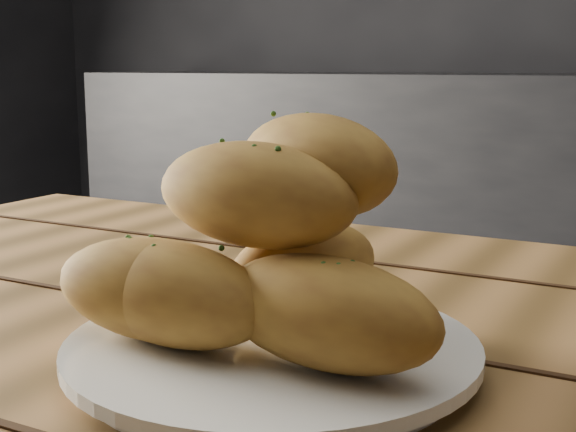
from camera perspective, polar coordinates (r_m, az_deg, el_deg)
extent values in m
cube|color=black|center=(2.61, 14.45, -0.19)|extent=(2.80, 0.60, 0.90)
cylinder|color=white|center=(0.49, -1.14, -10.13)|extent=(0.22, 0.22, 0.01)
cylinder|color=white|center=(0.49, -1.14, -9.25)|extent=(0.25, 0.25, 0.01)
ellipsoid|color=#B28531|center=(0.48, -8.45, -5.39)|extent=(0.15, 0.08, 0.06)
ellipsoid|color=#B28531|center=(0.43, 2.67, -6.85)|extent=(0.15, 0.08, 0.06)
ellipsoid|color=#B28531|center=(0.52, 1.17, -3.88)|extent=(0.09, 0.14, 0.06)
ellipsoid|color=#B28531|center=(0.46, -2.46, 1.55)|extent=(0.15, 0.09, 0.06)
ellipsoid|color=#B28531|center=(0.48, 1.90, 3.66)|extent=(0.14, 0.12, 0.06)
ellipsoid|color=#B28531|center=(0.48, -9.25, -5.20)|extent=(0.14, 0.06, 0.06)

